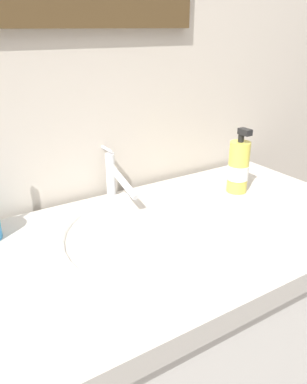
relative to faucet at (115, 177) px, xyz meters
The scene contains 5 objects.
tiled_wall_back 0.24m from the faucet, 89.27° to the left, with size 2.26×0.04×2.40m, color beige.
vanity_counter 0.56m from the faucet, 89.72° to the right, with size 1.06×0.54×0.91m.
sink_basin 0.25m from the faucet, 90.00° to the right, with size 0.47×0.47×0.13m.
faucet is the anchor object (origin of this frame).
soap_dispenser 0.34m from the faucet, 22.74° to the right, with size 0.06×0.06×0.18m.
Camera 1 is at (-0.42, -0.62, 1.33)m, focal length 36.17 mm.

